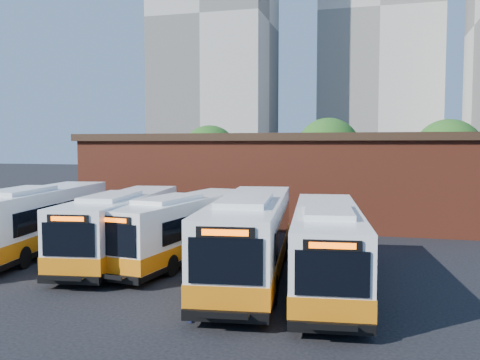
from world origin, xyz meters
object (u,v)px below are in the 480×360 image
(bus_midwest, at_px, (183,229))
(bus_east, at_px, (250,240))
(bus_farwest, at_px, (37,222))
(transit_worker, at_px, (192,295))
(bus_west, at_px, (123,228))
(bus_mideast, at_px, (327,249))

(bus_midwest, relative_size, bus_east, 0.90)
(bus_farwest, distance_m, transit_worker, 13.88)
(bus_midwest, distance_m, bus_east, 4.82)
(bus_west, distance_m, bus_midwest, 3.07)
(bus_east, relative_size, transit_worker, 7.86)
(bus_midwest, distance_m, bus_mideast, 7.94)
(bus_mideast, xyz_separation_m, transit_worker, (-3.80, -5.16, -0.66))
(bus_farwest, height_order, bus_east, bus_east)
(bus_west, bearing_deg, bus_farwest, 172.30)
(bus_west, height_order, bus_midwest, bus_west)
(bus_mideast, height_order, transit_worker, bus_mideast)
(bus_west, xyz_separation_m, bus_midwest, (3.02, 0.53, -0.05))
(transit_worker, bearing_deg, bus_west, 37.73)
(bus_west, relative_size, bus_midwest, 1.03)
(bus_west, xyz_separation_m, bus_mideast, (10.33, -2.57, -0.00))
(bus_farwest, height_order, bus_west, bus_farwest)
(bus_west, relative_size, bus_east, 0.93)
(bus_mideast, distance_m, bus_east, 3.30)
(bus_farwest, bearing_deg, bus_west, -7.85)
(bus_farwest, height_order, bus_mideast, bus_farwest)
(bus_mideast, distance_m, transit_worker, 6.44)
(bus_west, bearing_deg, bus_east, -24.00)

